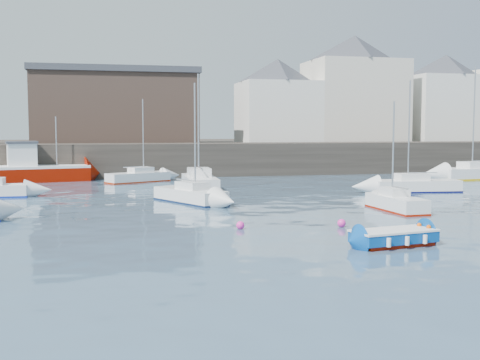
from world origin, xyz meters
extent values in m
plane|color=#2D4760|center=(0.00, 0.00, 0.00)|extent=(220.00, 220.00, 0.00)
cube|color=#28231E|center=(0.00, 35.00, 1.50)|extent=(90.00, 5.00, 3.00)
cube|color=#28231E|center=(0.00, 53.00, 1.40)|extent=(90.00, 32.00, 2.80)
cube|color=beige|center=(20.00, 42.00, 7.30)|extent=(10.00, 8.00, 9.00)
pyramid|color=#3A3D44|center=(20.00, 42.00, 13.20)|extent=(13.36, 13.36, 2.80)
cube|color=white|center=(31.00, 41.50, 6.55)|extent=(9.00, 7.00, 7.50)
pyramid|color=#3A3D44|center=(31.00, 41.50, 11.53)|extent=(11.88, 11.88, 2.45)
cube|color=white|center=(11.00, 41.50, 6.05)|extent=(8.00, 7.00, 6.50)
pyramid|color=#3A3D44|center=(11.00, 41.50, 10.53)|extent=(11.14, 11.14, 2.45)
cube|color=#3D2D26|center=(-6.00, 43.00, 6.30)|extent=(16.00, 10.00, 7.00)
cube|color=#3A3D44|center=(-6.00, 43.00, 10.10)|extent=(16.40, 10.40, 0.60)
cube|color=#850F00|center=(3.05, -0.31, 0.07)|extent=(3.07, 1.68, 0.14)
cube|color=#074599|center=(3.05, -0.31, 0.34)|extent=(3.34, 1.88, 0.40)
cube|color=white|center=(3.05, -0.31, 0.58)|extent=(3.41, 1.92, 0.07)
cube|color=white|center=(3.05, -0.31, 0.41)|extent=(2.65, 1.37, 0.36)
cube|color=tan|center=(3.05, -0.31, 0.50)|extent=(0.39, 0.97, 0.05)
cylinder|color=white|center=(2.11, 0.31, 0.32)|extent=(0.16, 0.16, 0.32)
cylinder|color=white|center=(2.38, -1.22, 0.32)|extent=(0.16, 0.16, 0.32)
cylinder|color=white|center=(2.91, 0.45, 0.32)|extent=(0.16, 0.16, 0.32)
cylinder|color=white|center=(3.18, -1.08, 0.32)|extent=(0.16, 0.16, 0.32)
cylinder|color=white|center=(3.71, 0.59, 0.32)|extent=(0.16, 0.16, 0.32)
cylinder|color=white|center=(3.98, -0.94, 0.32)|extent=(0.16, 0.16, 0.32)
cube|color=#850F00|center=(-12.66, 31.50, 0.56)|extent=(8.53, 4.50, 1.11)
cube|color=white|center=(-12.66, 31.50, 1.22)|extent=(8.53, 4.50, 0.20)
cube|color=white|center=(-13.85, 31.27, 2.23)|extent=(2.57, 2.41, 1.82)
cube|color=#3A3D44|center=(-13.85, 31.27, 3.24)|extent=(2.81, 2.64, 0.20)
cylinder|color=silver|center=(-11.16, 31.78, 3.34)|extent=(0.10, 0.10, 4.05)
cube|color=white|center=(-2.46, 14.52, 0.40)|extent=(3.92, 5.59, 0.81)
cube|color=#0E1D3E|center=(-2.46, 14.52, 0.05)|extent=(3.96, 5.65, 0.11)
cube|color=white|center=(-2.34, 14.28, 1.03)|extent=(1.99, 2.26, 0.45)
cylinder|color=silver|center=(-2.22, 14.04, 3.90)|extent=(0.09, 0.09, 6.19)
cube|color=white|center=(7.71, 8.42, 0.39)|extent=(1.58, 4.43, 0.79)
cube|color=#8D1504|center=(7.71, 8.42, 0.05)|extent=(1.60, 4.47, 0.10)
cube|color=white|center=(7.70, 8.63, 1.01)|extent=(1.11, 1.57, 0.44)
cylinder|color=silver|center=(7.69, 8.85, 3.30)|extent=(0.09, 0.09, 5.03)
cube|color=white|center=(13.64, 16.90, 0.41)|extent=(6.08, 2.45, 0.82)
cube|color=#090A41|center=(13.64, 16.90, 0.05)|extent=(6.14, 2.47, 0.11)
cube|color=white|center=(13.35, 16.92, 1.05)|extent=(2.20, 1.61, 0.46)
cylinder|color=silver|center=(13.05, 16.95, 4.23)|extent=(0.09, 0.09, 6.82)
cube|color=white|center=(-0.82, 21.00, 0.51)|extent=(2.29, 6.34, 1.02)
cube|color=#133B9B|center=(-0.82, 21.00, 0.07)|extent=(2.31, 6.40, 0.14)
cube|color=white|center=(-0.81, 21.31, 1.31)|extent=(1.60, 2.26, 0.57)
cylinder|color=silver|center=(-0.79, 21.62, 4.62)|extent=(0.11, 0.11, 7.19)
cube|color=white|center=(24.45, 25.31, 0.49)|extent=(7.74, 2.99, 0.97)
cube|color=#CFA403|center=(24.45, 25.31, 0.06)|extent=(7.81, 3.02, 0.13)
cube|color=white|center=(24.08, 25.28, 1.24)|extent=(2.78, 2.01, 0.54)
cylinder|color=silver|center=(23.70, 25.25, 5.33)|extent=(0.11, 0.11, 8.71)
cube|color=white|center=(-4.61, 29.00, 0.39)|extent=(5.40, 3.83, 0.78)
cube|color=#942106|center=(-4.61, 29.00, 0.05)|extent=(5.45, 3.87, 0.10)
cube|color=white|center=(-4.38, 29.12, 1.00)|extent=(2.19, 1.94, 0.43)
cylinder|color=silver|center=(-4.15, 29.23, 3.77)|extent=(0.09, 0.09, 5.99)
sphere|color=#FF2DA9|center=(-1.70, 4.63, 0.00)|extent=(0.36, 0.36, 0.36)
sphere|color=#FF2DA9|center=(2.82, 4.14, 0.00)|extent=(0.38, 0.38, 0.38)
sphere|color=#FF2DA9|center=(-1.21, 17.83, 0.00)|extent=(0.40, 0.40, 0.40)
camera|label=1|loc=(-7.60, -20.63, 4.38)|focal=45.00mm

